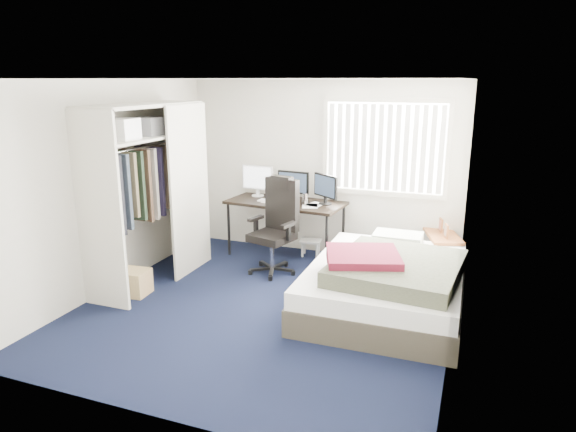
# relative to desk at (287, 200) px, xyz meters

# --- Properties ---
(ground) EXTENTS (4.20, 4.20, 0.00)m
(ground) POSITION_rel_desk_xyz_m (0.41, -1.75, -0.83)
(ground) COLOR black
(ground) RESTS_ON ground
(room_shell) EXTENTS (4.20, 4.20, 4.20)m
(room_shell) POSITION_rel_desk_xyz_m (0.41, -1.75, 0.68)
(room_shell) COLOR silver
(room_shell) RESTS_ON ground
(window_assembly) EXTENTS (1.72, 0.09, 1.32)m
(window_assembly) POSITION_rel_desk_xyz_m (1.31, 0.29, 0.77)
(window_assembly) COLOR white
(window_assembly) RESTS_ON ground
(closet) EXTENTS (0.64, 1.84, 2.22)m
(closet) POSITION_rel_desk_xyz_m (-1.26, -1.49, 0.52)
(closet) COLOR beige
(closet) RESTS_ON ground
(desk) EXTENTS (1.71, 0.92, 1.27)m
(desk) POSITION_rel_desk_xyz_m (0.00, 0.00, 0.00)
(desk) COLOR black
(desk) RESTS_ON ground
(office_chair) EXTENTS (0.73, 0.73, 1.27)m
(office_chair) POSITION_rel_desk_xyz_m (0.09, -0.64, -0.35)
(office_chair) COLOR black
(office_chair) RESTS_ON ground
(footstool) EXTENTS (0.32, 0.27, 0.24)m
(footstool) POSITION_rel_desk_xyz_m (0.34, 0.10, -0.65)
(footstool) COLOR white
(footstool) RESTS_ON ground
(nightstand) EXTENTS (0.60, 0.84, 0.71)m
(nightstand) POSITION_rel_desk_xyz_m (2.16, 0.09, -0.37)
(nightstand) COLOR brown
(nightstand) RESTS_ON ground
(bed) EXTENTS (1.70, 2.25, 0.73)m
(bed) POSITION_rel_desk_xyz_m (1.68, -1.27, -0.53)
(bed) COLOR #3A3429
(bed) RESTS_ON ground
(pine_box) EXTENTS (0.42, 0.33, 0.30)m
(pine_box) POSITION_rel_desk_xyz_m (-1.24, -1.97, -0.68)
(pine_box) COLOR #A37C51
(pine_box) RESTS_ON ground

